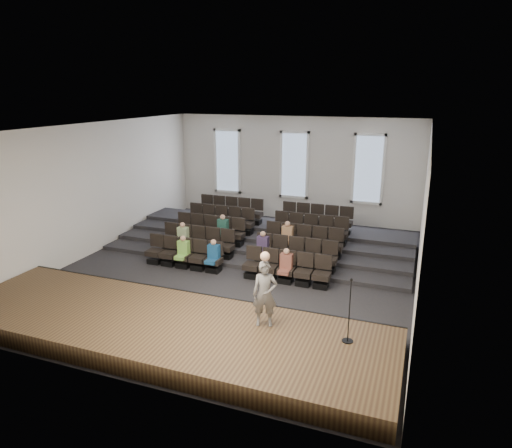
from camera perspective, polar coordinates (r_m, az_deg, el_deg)
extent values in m
plane|color=black|center=(16.49, -2.10, -5.56)|extent=(14.00, 14.00, 0.00)
cube|color=white|center=(15.33, -2.30, 12.08)|extent=(12.00, 14.00, 0.02)
cube|color=silver|center=(22.24, 4.82, 6.87)|extent=(12.00, 0.04, 5.00)
cube|color=silver|center=(9.93, -18.06, -6.12)|extent=(12.00, 0.04, 5.00)
cube|color=silver|center=(18.83, -19.41, 4.25)|extent=(0.04, 14.00, 5.00)
cube|color=silver|center=(14.57, 20.23, 0.80)|extent=(0.04, 14.00, 5.00)
cube|color=#4F3B22|center=(12.29, -11.49, -12.74)|extent=(11.80, 3.60, 0.50)
cube|color=black|center=(13.64, -7.55, -9.45)|extent=(11.80, 0.06, 0.52)
cube|color=black|center=(18.49, 0.66, -2.82)|extent=(11.80, 4.80, 0.15)
cube|color=black|center=(18.93, 1.20, -2.11)|extent=(11.80, 3.75, 0.30)
cube|color=black|center=(19.38, 1.71, -1.44)|extent=(11.80, 2.70, 0.45)
cube|color=black|center=(19.83, 2.21, -0.80)|extent=(11.80, 1.65, 0.60)
cube|color=black|center=(17.34, -12.49, -4.47)|extent=(0.47, 0.43, 0.20)
cube|color=black|center=(17.23, -12.56, -3.50)|extent=(0.55, 0.50, 0.19)
cube|color=black|center=(17.27, -12.26, -2.01)|extent=(0.55, 0.08, 0.50)
cube|color=black|center=(17.04, -10.79, -4.75)|extent=(0.47, 0.43, 0.20)
cube|color=black|center=(16.93, -10.84, -3.77)|extent=(0.55, 0.50, 0.19)
cube|color=black|center=(16.96, -10.55, -2.24)|extent=(0.55, 0.08, 0.50)
cube|color=black|center=(16.75, -9.02, -5.04)|extent=(0.47, 0.43, 0.20)
cube|color=black|center=(16.64, -9.07, -4.04)|extent=(0.55, 0.50, 0.19)
cube|color=black|center=(16.67, -8.78, -2.49)|extent=(0.55, 0.08, 0.50)
cube|color=black|center=(16.47, -7.19, -5.33)|extent=(0.47, 0.43, 0.20)
cube|color=black|center=(16.36, -7.23, -4.32)|extent=(0.55, 0.50, 0.19)
cube|color=black|center=(16.40, -6.94, -2.74)|extent=(0.55, 0.08, 0.50)
cube|color=black|center=(16.22, -5.30, -5.62)|extent=(0.47, 0.43, 0.20)
cube|color=black|center=(16.11, -5.33, -4.60)|extent=(0.55, 0.50, 0.19)
cube|color=black|center=(16.14, -5.05, -2.99)|extent=(0.55, 0.08, 0.50)
cube|color=black|center=(15.68, -0.49, -6.34)|extent=(0.47, 0.43, 0.20)
cube|color=black|center=(15.57, -0.49, -5.29)|extent=(0.55, 0.50, 0.19)
cube|color=black|center=(15.60, -0.22, -3.62)|extent=(0.55, 0.08, 0.50)
cube|color=black|center=(15.49, 1.60, -6.64)|extent=(0.47, 0.43, 0.20)
cube|color=black|center=(15.38, 1.61, -5.58)|extent=(0.55, 0.50, 0.19)
cube|color=black|center=(15.41, 1.87, -3.89)|extent=(0.55, 0.08, 0.50)
cube|color=black|center=(15.33, 3.73, -6.94)|extent=(0.47, 0.43, 0.20)
cube|color=black|center=(15.21, 3.76, -5.86)|extent=(0.55, 0.50, 0.19)
cube|color=black|center=(15.25, 4.01, -4.16)|extent=(0.55, 0.08, 0.50)
cube|color=black|center=(15.18, 5.92, -7.23)|extent=(0.47, 0.43, 0.20)
cube|color=black|center=(15.06, 5.95, -6.15)|extent=(0.55, 0.50, 0.19)
cube|color=black|center=(15.10, 6.20, -4.42)|extent=(0.55, 0.08, 0.50)
cube|color=black|center=(15.06, 8.14, -7.52)|extent=(0.47, 0.43, 0.20)
cube|color=black|center=(14.94, 8.19, -6.43)|extent=(0.55, 0.50, 0.19)
cube|color=black|center=(14.98, 8.43, -4.69)|extent=(0.55, 0.08, 0.50)
cube|color=black|center=(18.12, -10.74, -2.94)|extent=(0.47, 0.43, 0.20)
cube|color=black|center=(18.02, -10.79, -2.01)|extent=(0.55, 0.50, 0.19)
cube|color=black|center=(18.07, -10.52, -0.58)|extent=(0.55, 0.08, 0.50)
cube|color=black|center=(17.83, -9.08, -3.18)|extent=(0.47, 0.43, 0.20)
cube|color=black|center=(17.73, -9.13, -2.23)|extent=(0.55, 0.50, 0.19)
cube|color=black|center=(17.78, -8.86, -0.78)|extent=(0.55, 0.08, 0.50)
cube|color=black|center=(17.55, -7.37, -3.42)|extent=(0.47, 0.43, 0.20)
cube|color=black|center=(17.45, -7.41, -2.46)|extent=(0.55, 0.50, 0.19)
cube|color=black|center=(17.50, -7.14, -0.99)|extent=(0.55, 0.08, 0.50)
cube|color=black|center=(17.29, -5.61, -3.67)|extent=(0.47, 0.43, 0.20)
cube|color=black|center=(17.19, -5.63, -2.70)|extent=(0.55, 0.50, 0.19)
cube|color=black|center=(17.24, -5.37, -1.20)|extent=(0.55, 0.08, 0.50)
cube|color=black|center=(17.05, -3.79, -3.92)|extent=(0.47, 0.43, 0.20)
cube|color=black|center=(16.95, -3.81, -2.94)|extent=(0.55, 0.50, 0.19)
cube|color=black|center=(17.00, -3.54, -1.42)|extent=(0.55, 0.08, 0.50)
cube|color=black|center=(16.54, 0.81, -4.54)|extent=(0.47, 0.43, 0.20)
cube|color=black|center=(16.43, 0.82, -3.53)|extent=(0.55, 0.50, 0.19)
cube|color=black|center=(16.48, 1.07, -1.96)|extent=(0.55, 0.08, 0.50)
cube|color=black|center=(16.36, 2.80, -4.80)|extent=(0.47, 0.43, 0.20)
cube|color=black|center=(16.25, 2.81, -3.78)|extent=(0.55, 0.50, 0.19)
cube|color=black|center=(16.31, 3.06, -2.19)|extent=(0.55, 0.08, 0.50)
cube|color=black|center=(16.20, 4.83, -5.06)|extent=(0.47, 0.43, 0.20)
cube|color=black|center=(16.09, 4.85, -4.03)|extent=(0.55, 0.50, 0.19)
cube|color=black|center=(16.15, 5.09, -2.42)|extent=(0.55, 0.08, 0.50)
cube|color=black|center=(16.07, 6.89, -5.32)|extent=(0.47, 0.43, 0.20)
cube|color=black|center=(15.96, 6.93, -4.28)|extent=(0.55, 0.50, 0.19)
cube|color=black|center=(16.01, 7.16, -2.66)|extent=(0.55, 0.08, 0.50)
cube|color=black|center=(15.95, 9.00, -5.57)|extent=(0.47, 0.43, 0.20)
cube|color=black|center=(15.84, 9.05, -4.53)|extent=(0.55, 0.50, 0.19)
cube|color=black|center=(15.89, 9.27, -2.89)|extent=(0.55, 0.08, 0.50)
cube|color=black|center=(18.93, -9.14, -1.53)|extent=(0.47, 0.42, 0.20)
cube|color=black|center=(18.84, -9.18, -0.64)|extent=(0.55, 0.50, 0.19)
cube|color=black|center=(18.90, -8.92, 0.73)|extent=(0.55, 0.08, 0.50)
cube|color=black|center=(18.65, -7.53, -1.74)|extent=(0.47, 0.42, 0.20)
cube|color=black|center=(18.56, -7.56, -0.83)|extent=(0.55, 0.50, 0.19)
cube|color=black|center=(18.62, -7.31, 0.55)|extent=(0.55, 0.08, 0.50)
cube|color=black|center=(18.39, -5.87, -1.95)|extent=(0.47, 0.42, 0.20)
cube|color=black|center=(18.29, -5.90, -1.03)|extent=(0.55, 0.50, 0.19)
cube|color=black|center=(18.35, -5.65, 0.38)|extent=(0.55, 0.08, 0.50)
cube|color=black|center=(18.14, -4.17, -2.17)|extent=(0.47, 0.42, 0.20)
cube|color=black|center=(18.04, -4.19, -1.23)|extent=(0.55, 0.50, 0.19)
cube|color=black|center=(18.10, -3.94, 0.19)|extent=(0.55, 0.08, 0.50)
cube|color=black|center=(17.91, -2.42, -2.38)|extent=(0.47, 0.42, 0.20)
cube|color=black|center=(17.81, -2.43, -1.44)|extent=(0.55, 0.50, 0.19)
cube|color=black|center=(17.87, -2.19, 0.01)|extent=(0.55, 0.08, 0.50)
cube|color=black|center=(17.42, 1.98, -2.92)|extent=(0.47, 0.42, 0.20)
cube|color=black|center=(17.32, 1.99, -1.95)|extent=(0.55, 0.50, 0.19)
cube|color=black|center=(17.39, 2.23, -0.47)|extent=(0.55, 0.08, 0.50)
cube|color=black|center=(17.25, 3.87, -3.15)|extent=(0.47, 0.42, 0.20)
cube|color=black|center=(17.15, 3.89, -2.17)|extent=(0.55, 0.50, 0.19)
cube|color=black|center=(17.22, 4.12, -0.67)|extent=(0.55, 0.08, 0.50)
cube|color=black|center=(17.10, 5.80, -3.38)|extent=(0.47, 0.42, 0.20)
cube|color=black|center=(17.00, 5.83, -2.39)|extent=(0.55, 0.50, 0.19)
cube|color=black|center=(17.07, 6.05, -0.88)|extent=(0.55, 0.08, 0.50)
cube|color=black|center=(16.97, 7.76, -3.60)|extent=(0.47, 0.42, 0.20)
cube|color=black|center=(16.87, 7.80, -2.61)|extent=(0.55, 0.50, 0.19)
cube|color=black|center=(16.94, 8.02, -1.08)|extent=(0.55, 0.08, 0.50)
cube|color=black|center=(16.86, 9.75, -3.83)|extent=(0.47, 0.42, 0.20)
cube|color=black|center=(16.76, 9.80, -2.83)|extent=(0.55, 0.50, 0.19)
cube|color=black|center=(16.83, 10.01, -1.29)|extent=(0.55, 0.08, 0.50)
cube|color=black|center=(19.76, -7.67, -0.25)|extent=(0.47, 0.42, 0.20)
cube|color=black|center=(19.67, -7.70, 0.62)|extent=(0.55, 0.50, 0.19)
cube|color=black|center=(19.75, -7.46, 1.92)|extent=(0.55, 0.08, 0.50)
cube|color=black|center=(19.49, -6.11, -0.42)|extent=(0.47, 0.42, 0.20)
cube|color=black|center=(19.40, -6.14, 0.45)|extent=(0.55, 0.50, 0.19)
cube|color=black|center=(19.48, -5.90, 1.77)|extent=(0.55, 0.08, 0.50)
cube|color=black|center=(19.24, -4.51, -0.61)|extent=(0.47, 0.42, 0.20)
cube|color=black|center=(19.15, -4.53, 0.28)|extent=(0.55, 0.50, 0.19)
cube|color=black|center=(19.23, -4.29, 1.62)|extent=(0.55, 0.08, 0.50)
cube|color=black|center=(19.00, -2.87, -0.79)|extent=(0.47, 0.42, 0.20)
cube|color=black|center=(18.91, -2.88, 0.10)|extent=(0.55, 0.50, 0.19)
cube|color=black|center=(18.99, -2.65, 1.46)|extent=(0.55, 0.08, 0.50)
cube|color=black|center=(18.78, -1.19, -0.98)|extent=(0.47, 0.42, 0.20)
cube|color=black|center=(18.69, -1.19, -0.08)|extent=(0.55, 0.50, 0.19)
cube|color=black|center=(18.77, -0.96, 1.29)|extent=(0.55, 0.08, 0.50)
cube|color=black|center=(18.32, 3.03, -1.46)|extent=(0.47, 0.42, 0.20)
cube|color=black|center=(18.23, 3.05, -0.53)|extent=(0.55, 0.50, 0.19)
cube|color=black|center=(18.31, 3.27, 0.88)|extent=(0.55, 0.08, 0.50)
cube|color=black|center=(18.16, 4.84, -1.66)|extent=(0.47, 0.42, 0.20)
cube|color=black|center=(18.07, 4.86, -0.72)|extent=(0.55, 0.50, 0.19)
cube|color=black|center=(18.15, 5.08, 0.70)|extent=(0.55, 0.08, 0.50)
cube|color=black|center=(18.02, 6.68, -1.86)|extent=(0.47, 0.42, 0.20)
cube|color=black|center=(17.92, 6.71, -0.92)|extent=(0.55, 0.50, 0.19)
cube|color=black|center=(18.00, 6.91, 0.51)|extent=(0.55, 0.08, 0.50)
cube|color=black|center=(17.89, 8.54, -2.06)|extent=(0.47, 0.42, 0.20)
cube|color=black|center=(17.80, 8.58, -1.12)|extent=(0.55, 0.50, 0.19)
cube|color=black|center=(17.88, 8.78, 0.33)|extent=(0.55, 0.08, 0.50)
cube|color=black|center=(17.79, 10.43, -2.27)|extent=(0.47, 0.42, 0.20)
cube|color=black|center=(17.70, 10.48, -1.32)|extent=(0.55, 0.50, 0.19)
cube|color=black|center=(17.78, 10.67, 0.14)|extent=(0.55, 0.08, 0.50)
cube|color=black|center=(20.61, -6.32, 0.94)|extent=(0.47, 0.42, 0.20)
cube|color=black|center=(20.53, -6.35, 1.77)|extent=(0.55, 0.50, 0.19)
cube|color=black|center=(20.61, -6.12, 3.01)|extent=(0.55, 0.08, 0.50)
cube|color=black|center=(20.36, -4.81, 0.78)|extent=(0.47, 0.42, 0.20)
cube|color=black|center=(20.27, -4.83, 1.63)|extent=(0.55, 0.50, 0.19)
cube|color=black|center=(20.36, -4.61, 2.88)|extent=(0.55, 0.08, 0.50)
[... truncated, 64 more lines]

